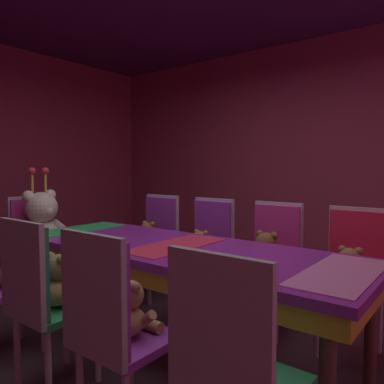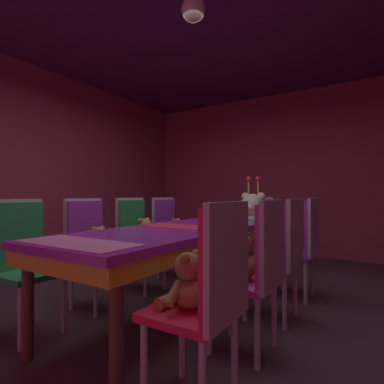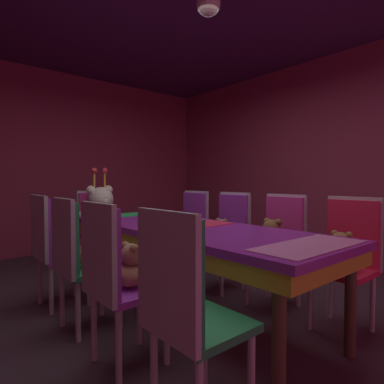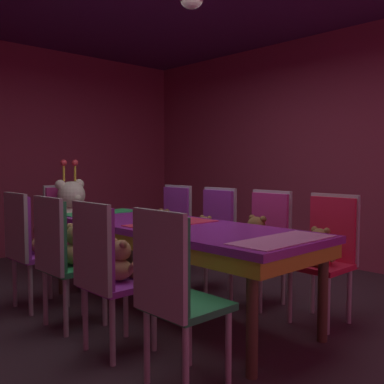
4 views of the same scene
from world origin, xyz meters
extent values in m
plane|color=#3F2D38|center=(0.00, 0.00, 0.00)|extent=(7.90, 7.90, 0.00)
cube|color=#99334C|center=(0.00, 3.20, 1.40)|extent=(5.20, 0.12, 2.80)
cube|color=#99334C|center=(2.60, 0.00, 1.40)|extent=(0.12, 6.40, 2.80)
cube|color=purple|center=(0.00, 0.00, 0.71)|extent=(0.90, 2.53, 0.05)
cube|color=gold|center=(0.00, 0.00, 0.64)|extent=(0.88, 2.48, 0.10)
cylinder|color=#4C3826|center=(0.38, 1.14, 0.34)|extent=(0.07, 0.07, 0.69)
cylinder|color=#4C3826|center=(0.38, -1.14, 0.34)|extent=(0.07, 0.07, 0.69)
cylinder|color=#4C3826|center=(-0.38, 1.14, 0.34)|extent=(0.07, 0.07, 0.69)
cylinder|color=#4C3826|center=(-0.38, -1.14, 0.34)|extent=(0.07, 0.07, 0.69)
cube|color=pink|center=(0.00, -1.07, 0.74)|extent=(0.77, 0.32, 0.01)
cube|color=#E52D4C|center=(0.00, 0.00, 0.74)|extent=(0.77, 0.32, 0.01)
cube|color=green|center=(0.00, 1.07, 0.74)|extent=(0.77, 0.32, 0.01)
cube|color=#268C4C|center=(-0.70, -0.94, 0.44)|extent=(0.40, 0.40, 0.04)
cube|color=#268C4C|center=(-0.88, -0.94, 0.71)|extent=(0.05, 0.38, 0.50)
cube|color=#B2B2B7|center=(-0.90, -0.94, 0.71)|extent=(0.03, 0.41, 0.55)
cylinder|color=#B2B2B7|center=(-0.54, -0.78, 0.21)|extent=(0.04, 0.04, 0.42)
cylinder|color=#B2B2B7|center=(-0.54, -1.10, 0.21)|extent=(0.04, 0.04, 0.42)
cylinder|color=#B2B2B7|center=(-0.86, -0.78, 0.21)|extent=(0.04, 0.04, 0.42)
cube|color=purple|center=(-0.72, -0.30, 0.44)|extent=(0.40, 0.40, 0.04)
cube|color=purple|center=(-0.90, -0.30, 0.71)|extent=(0.05, 0.38, 0.50)
cube|color=#B2B2B7|center=(-0.92, -0.30, 0.71)|extent=(0.03, 0.41, 0.55)
cylinder|color=#B2B2B7|center=(-0.56, -0.14, 0.21)|extent=(0.04, 0.04, 0.42)
cylinder|color=#B2B2B7|center=(-0.56, -0.46, 0.21)|extent=(0.04, 0.04, 0.42)
cylinder|color=#B2B2B7|center=(-0.88, -0.14, 0.21)|extent=(0.04, 0.04, 0.42)
cylinder|color=#B2B2B7|center=(-0.88, -0.46, 0.21)|extent=(0.04, 0.04, 0.42)
ellipsoid|color=#9E7247|center=(-0.72, -0.30, 0.54)|extent=(0.17, 0.17, 0.14)
sphere|color=#9E7247|center=(-0.70, -0.30, 0.66)|extent=(0.14, 0.14, 0.14)
sphere|color=tan|center=(-0.65, -0.30, 0.65)|extent=(0.05, 0.05, 0.05)
sphere|color=#9E7247|center=(-0.72, -0.25, 0.71)|extent=(0.05, 0.05, 0.05)
sphere|color=#9E7247|center=(-0.72, -0.35, 0.71)|extent=(0.05, 0.05, 0.05)
cylinder|color=#9E7247|center=(-0.68, -0.22, 0.55)|extent=(0.05, 0.12, 0.11)
cylinder|color=#9E7247|center=(-0.68, -0.39, 0.55)|extent=(0.05, 0.12, 0.11)
cylinder|color=#9E7247|center=(-0.60, -0.26, 0.49)|extent=(0.06, 0.13, 0.06)
cylinder|color=#9E7247|center=(-0.60, -0.35, 0.49)|extent=(0.06, 0.13, 0.06)
cube|color=#268C4C|center=(-0.70, 0.31, 0.44)|extent=(0.40, 0.40, 0.04)
cube|color=#268C4C|center=(-0.88, 0.31, 0.71)|extent=(0.05, 0.38, 0.50)
cube|color=#B2B2B7|center=(-0.91, 0.31, 0.71)|extent=(0.03, 0.41, 0.55)
cylinder|color=#B2B2B7|center=(-0.54, 0.47, 0.21)|extent=(0.04, 0.04, 0.42)
cylinder|color=#B2B2B7|center=(-0.54, 0.15, 0.21)|extent=(0.04, 0.04, 0.42)
cylinder|color=#B2B2B7|center=(-0.86, 0.47, 0.21)|extent=(0.04, 0.04, 0.42)
cylinder|color=#B2B2B7|center=(-0.86, 0.15, 0.21)|extent=(0.04, 0.04, 0.42)
ellipsoid|color=#9E7247|center=(-0.70, 0.31, 0.55)|extent=(0.19, 0.19, 0.16)
sphere|color=#9E7247|center=(-0.69, 0.31, 0.69)|extent=(0.16, 0.16, 0.16)
sphere|color=tan|center=(-0.63, 0.31, 0.67)|extent=(0.06, 0.06, 0.06)
sphere|color=#9E7247|center=(-0.70, 0.37, 0.74)|extent=(0.06, 0.06, 0.06)
sphere|color=#9E7247|center=(-0.70, 0.25, 0.74)|extent=(0.06, 0.06, 0.06)
cylinder|color=#9E7247|center=(-0.66, 0.41, 0.56)|extent=(0.05, 0.14, 0.13)
cylinder|color=#9E7247|center=(-0.66, 0.21, 0.56)|extent=(0.05, 0.14, 0.13)
cylinder|color=#9E7247|center=(-0.58, 0.36, 0.49)|extent=(0.07, 0.15, 0.07)
cylinder|color=#9E7247|center=(-0.58, 0.26, 0.49)|extent=(0.07, 0.15, 0.07)
cube|color=purple|center=(-0.70, 0.90, 0.44)|extent=(0.40, 0.40, 0.04)
cube|color=purple|center=(-0.88, 0.90, 0.71)|extent=(0.05, 0.38, 0.50)
cube|color=#B2B2B7|center=(-0.90, 0.90, 0.71)|extent=(0.03, 0.41, 0.55)
cylinder|color=#B2B2B7|center=(-0.54, 1.06, 0.21)|extent=(0.04, 0.04, 0.42)
cylinder|color=#B2B2B7|center=(-0.54, 0.74, 0.21)|extent=(0.04, 0.04, 0.42)
cylinder|color=#B2B2B7|center=(-0.86, 1.06, 0.21)|extent=(0.04, 0.04, 0.42)
cylinder|color=#B2B2B7|center=(-0.86, 0.74, 0.21)|extent=(0.04, 0.04, 0.42)
ellipsoid|color=olive|center=(-0.70, 0.90, 0.53)|extent=(0.17, 0.17, 0.14)
sphere|color=olive|center=(-0.69, 0.90, 0.66)|extent=(0.14, 0.14, 0.14)
sphere|color=#AE7747|center=(-0.64, 0.90, 0.65)|extent=(0.05, 0.05, 0.05)
sphere|color=olive|center=(-0.70, 0.95, 0.71)|extent=(0.05, 0.05, 0.05)
sphere|color=olive|center=(-0.70, 0.85, 0.71)|extent=(0.05, 0.05, 0.05)
cylinder|color=olive|center=(-0.67, 0.99, 0.55)|extent=(0.05, 0.12, 0.11)
cylinder|color=olive|center=(-0.67, 0.82, 0.55)|extent=(0.05, 0.12, 0.11)
cylinder|color=olive|center=(-0.59, 0.95, 0.49)|extent=(0.06, 0.13, 0.06)
cylinder|color=olive|center=(-0.59, 0.86, 0.49)|extent=(0.06, 0.13, 0.06)
cube|color=red|center=(0.68, -0.94, 0.44)|extent=(0.40, 0.40, 0.04)
cube|color=red|center=(0.86, -0.94, 0.71)|extent=(0.05, 0.38, 0.50)
cube|color=#B2B2B7|center=(0.88, -0.94, 0.71)|extent=(0.03, 0.41, 0.55)
cylinder|color=#B2B2B7|center=(0.84, -0.78, 0.21)|extent=(0.04, 0.04, 0.42)
cylinder|color=#B2B2B7|center=(0.84, -1.10, 0.21)|extent=(0.04, 0.04, 0.42)
cylinder|color=#B2B2B7|center=(0.52, -0.78, 0.21)|extent=(0.04, 0.04, 0.42)
cylinder|color=#B2B2B7|center=(0.52, -1.10, 0.21)|extent=(0.04, 0.04, 0.42)
ellipsoid|color=olive|center=(0.68, -0.94, 0.54)|extent=(0.17, 0.17, 0.14)
sphere|color=olive|center=(0.67, -0.94, 0.66)|extent=(0.14, 0.14, 0.14)
sphere|color=#AE7747|center=(0.62, -0.94, 0.65)|extent=(0.05, 0.05, 0.05)
sphere|color=olive|center=(0.68, -0.99, 0.72)|extent=(0.05, 0.05, 0.05)
sphere|color=olive|center=(0.68, -0.88, 0.72)|extent=(0.05, 0.05, 0.05)
cylinder|color=olive|center=(0.65, -1.02, 0.55)|extent=(0.05, 0.12, 0.12)
cylinder|color=olive|center=(0.65, -0.85, 0.55)|extent=(0.05, 0.12, 0.12)
cylinder|color=olive|center=(0.57, -0.98, 0.49)|extent=(0.06, 0.13, 0.06)
cylinder|color=olive|center=(0.57, -0.89, 0.49)|extent=(0.06, 0.13, 0.06)
cube|color=#CC338C|center=(0.69, -0.32, 0.44)|extent=(0.40, 0.40, 0.04)
cube|color=#CC338C|center=(0.87, -0.32, 0.71)|extent=(0.05, 0.38, 0.50)
cube|color=#B2B2B7|center=(0.90, -0.32, 0.71)|extent=(0.03, 0.41, 0.55)
cylinder|color=#B2B2B7|center=(0.85, -0.16, 0.21)|extent=(0.04, 0.04, 0.42)
cylinder|color=#B2B2B7|center=(0.85, -0.48, 0.21)|extent=(0.04, 0.04, 0.42)
cylinder|color=#B2B2B7|center=(0.53, -0.16, 0.21)|extent=(0.04, 0.04, 0.42)
cylinder|color=#B2B2B7|center=(0.53, -0.48, 0.21)|extent=(0.04, 0.04, 0.42)
ellipsoid|color=brown|center=(0.69, -0.32, 0.55)|extent=(0.20, 0.20, 0.16)
sphere|color=brown|center=(0.68, -0.32, 0.69)|extent=(0.16, 0.16, 0.16)
sphere|color=#99663C|center=(0.62, -0.32, 0.68)|extent=(0.06, 0.06, 0.06)
sphere|color=brown|center=(0.69, -0.38, 0.75)|extent=(0.06, 0.06, 0.06)
sphere|color=brown|center=(0.69, -0.26, 0.75)|extent=(0.06, 0.06, 0.06)
cylinder|color=brown|center=(0.65, -0.42, 0.56)|extent=(0.05, 0.14, 0.13)
cylinder|color=brown|center=(0.65, -0.22, 0.56)|extent=(0.05, 0.14, 0.13)
cylinder|color=brown|center=(0.57, -0.37, 0.49)|extent=(0.07, 0.15, 0.07)
cylinder|color=brown|center=(0.57, -0.27, 0.49)|extent=(0.07, 0.15, 0.07)
cube|color=purple|center=(0.68, 0.29, 0.44)|extent=(0.40, 0.40, 0.04)
cube|color=purple|center=(0.86, 0.29, 0.71)|extent=(0.05, 0.38, 0.50)
cube|color=#B2B2B7|center=(0.88, 0.29, 0.71)|extent=(0.03, 0.41, 0.55)
cylinder|color=#B2B2B7|center=(0.84, 0.45, 0.21)|extent=(0.04, 0.04, 0.42)
cylinder|color=#B2B2B7|center=(0.84, 0.13, 0.21)|extent=(0.04, 0.04, 0.42)
cylinder|color=#B2B2B7|center=(0.52, 0.45, 0.21)|extent=(0.04, 0.04, 0.42)
cylinder|color=#B2B2B7|center=(0.52, 0.13, 0.21)|extent=(0.04, 0.04, 0.42)
ellipsoid|color=olive|center=(0.68, 0.29, 0.53)|extent=(0.16, 0.16, 0.13)
sphere|color=olive|center=(0.67, 0.29, 0.65)|extent=(0.13, 0.13, 0.13)
sphere|color=#AE7747|center=(0.62, 0.29, 0.64)|extent=(0.05, 0.05, 0.05)
sphere|color=olive|center=(0.68, 0.24, 0.70)|extent=(0.05, 0.05, 0.05)
sphere|color=olive|center=(0.68, 0.34, 0.70)|extent=(0.05, 0.05, 0.05)
cylinder|color=olive|center=(0.65, 0.21, 0.55)|extent=(0.05, 0.12, 0.11)
cylinder|color=olive|center=(0.65, 0.38, 0.55)|extent=(0.05, 0.12, 0.11)
cylinder|color=olive|center=(0.57, 0.25, 0.49)|extent=(0.06, 0.12, 0.06)
cylinder|color=olive|center=(0.57, 0.34, 0.49)|extent=(0.06, 0.12, 0.06)
cube|color=purple|center=(0.70, 0.94, 0.44)|extent=(0.40, 0.40, 0.04)
cube|color=purple|center=(0.88, 0.94, 0.71)|extent=(0.05, 0.38, 0.50)
cube|color=#B2B2B7|center=(0.90, 0.94, 0.71)|extent=(0.03, 0.41, 0.55)
cylinder|color=#B2B2B7|center=(0.86, 1.10, 0.21)|extent=(0.04, 0.04, 0.42)
cylinder|color=#B2B2B7|center=(0.86, 0.78, 0.21)|extent=(0.04, 0.04, 0.42)
cylinder|color=#B2B2B7|center=(0.54, 1.10, 0.21)|extent=(0.04, 0.04, 0.42)
cylinder|color=#B2B2B7|center=(0.54, 0.78, 0.21)|extent=(0.04, 0.04, 0.42)
ellipsoid|color=brown|center=(0.70, 0.94, 0.54)|extent=(0.17, 0.17, 0.14)
sphere|color=brown|center=(0.68, 0.94, 0.66)|extent=(0.14, 0.14, 0.14)
sphere|color=#99663C|center=(0.63, 0.94, 0.65)|extent=(0.05, 0.05, 0.05)
sphere|color=brown|center=(0.70, 0.89, 0.72)|extent=(0.05, 0.05, 0.05)
sphere|color=brown|center=(0.70, 0.99, 0.72)|extent=(0.05, 0.05, 0.05)
cylinder|color=brown|center=(0.66, 0.85, 0.55)|extent=(0.05, 0.12, 0.12)
cylinder|color=brown|center=(0.66, 1.03, 0.55)|extent=(0.05, 0.12, 0.12)
cylinder|color=brown|center=(0.58, 0.89, 0.49)|extent=(0.06, 0.13, 0.06)
cylinder|color=brown|center=(0.58, 0.99, 0.49)|extent=(0.06, 0.13, 0.06)
cube|color=#CC338C|center=(0.00, 1.68, 0.44)|extent=(0.40, 0.40, 0.04)
cube|color=#CC338C|center=(0.00, 1.86, 0.71)|extent=(0.38, 0.05, 0.50)
cube|color=#B2B2B7|center=(0.00, 1.89, 0.71)|extent=(0.41, 0.03, 0.55)
cylinder|color=#B2B2B7|center=(0.16, 1.84, 0.21)|extent=(0.04, 0.04, 0.42)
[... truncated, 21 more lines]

